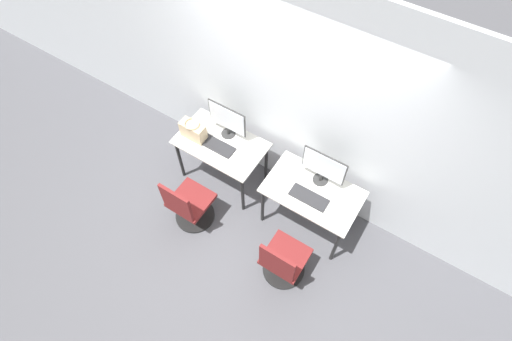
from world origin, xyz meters
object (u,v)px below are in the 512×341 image
Objects in this scene: office_chair_right at (283,262)px; handbag at (193,131)px; monitor_left at (227,120)px; keyboard_right at (309,197)px; mouse_right at (333,212)px; monitor_right at (324,167)px; keyboard_left at (217,146)px; mouse_left at (236,156)px; office_chair_left at (189,206)px.

handbag is at bearing 158.50° from office_chair_right.
keyboard_right is (1.21, -0.26, -0.24)m from monitor_left.
mouse_right is at bearing -0.91° from handbag.
monitor_right is 1.63× the size of handbag.
monitor_left is 0.33m from keyboard_left.
office_chair_right is 2.88× the size of handbag.
handbag is (-0.31, -0.25, -0.13)m from monitor_left.
office_chair_left reaches higher than mouse_left.
office_chair_left is 0.87m from handbag.
mouse_left and mouse_right have the same top height.
keyboard_left is 4.69× the size of mouse_right.
handbag is (-1.53, -0.26, -0.13)m from monitor_right.
keyboard_right is at bearing -1.66° from mouse_left.
office_chair_right reaches higher than mouse_right.
monitor_left is 1.16× the size of keyboard_left.
office_chair_left is 1.62m from monitor_right.
monitor_right is 0.36m from keyboard_right.
keyboard_right is (0.95, -0.03, -0.01)m from mouse_left.
keyboard_right is 1.41× the size of handbag.
handbag reaches higher than office_chair_left.
monitor_right reaches higher than keyboard_right.
mouse_right is 0.76m from office_chair_right.
monitor_left is 0.42m from handbag.
monitor_right is at bearing 36.75° from office_chair_left.
mouse_right reaches higher than keyboard_right.
keyboard_left is at bearing 177.72° from mouse_right.
keyboard_left is at bearing 178.41° from keyboard_right.
mouse_left is 0.21× the size of keyboard_right.
keyboard_left is at bearing 5.73° from handbag.
mouse_right is at bearing -10.59° from monitor_left.
monitor_left is at bearing 91.40° from office_chair_left.
monitor_left is at bearing -179.53° from monitor_right.
keyboard_left is 1.00× the size of keyboard_right.
keyboard_left is 1.50m from office_chair_right.
monitor_left is at bearing 39.12° from handbag.
mouse_left is at bearing 69.80° from office_chair_left.
keyboard_left is 0.49× the size of office_chair_right.
keyboard_right is (1.21, -0.03, 0.00)m from keyboard_left.
office_chair_left is (0.02, -0.88, -0.64)m from monitor_left.
handbag is (-0.31, -0.03, 0.11)m from keyboard_left.
office_chair_left is at bearing -88.60° from monitor_left.
monitor_left is 0.57× the size of office_chair_left.
office_chair_right is at bearing -83.48° from keyboard_right.
keyboard_right is 0.75m from office_chair_right.
office_chair_left is at bearing -143.25° from monitor_right.
monitor_right reaches higher than office_chair_right.
mouse_right is 0.30× the size of handbag.
handbag reaches higher than mouse_right.
monitor_left and monitor_right have the same top height.
office_chair_right is (0.07, -0.63, -0.40)m from keyboard_right.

